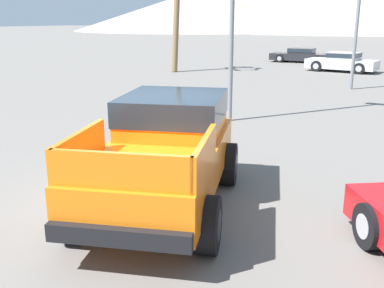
{
  "coord_description": "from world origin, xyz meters",
  "views": [
    {
      "loc": [
        4.58,
        -6.36,
        3.21
      ],
      "look_at": [
        0.46,
        0.7,
        0.92
      ],
      "focal_mm": 42.0,
      "sensor_mm": 36.0,
      "label": 1
    }
  ],
  "objects": [
    {
      "name": "orange_pickup_truck",
      "position": [
        0.36,
        -0.02,
        1.05
      ],
      "size": [
        3.4,
        5.11,
        1.86
      ],
      "rotation": [
        0.0,
        0.0,
        0.35
      ],
      "color": "orange",
      "rests_on": "ground_plane"
    },
    {
      "name": "parked_car_dark",
      "position": [
        -5.74,
        27.72,
        0.55
      ],
      "size": [
        4.49,
        2.27,
        1.06
      ],
      "rotation": [
        0.0,
        0.0,
        1.67
      ],
      "color": "#232328",
      "rests_on": "ground_plane"
    },
    {
      "name": "ground_plane",
      "position": [
        0.0,
        0.0,
        0.0
      ],
      "size": [
        320.0,
        320.0,
        0.0
      ],
      "primitive_type": "plane",
      "color": "slate"
    },
    {
      "name": "distant_mountain_range",
      "position": [
        -23.69,
        114.09,
        7.46
      ],
      "size": [
        174.67,
        86.73,
        21.22
      ],
      "color": "gray",
      "rests_on": "ground_plane"
    },
    {
      "name": "parked_car_silver",
      "position": [
        -1.58,
        22.85,
        0.61
      ],
      "size": [
        4.34,
        2.13,
        1.19
      ],
      "rotation": [
        0.0,
        0.0,
        1.49
      ],
      "color": "#B7BABF",
      "rests_on": "ground_plane"
    }
  ]
}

